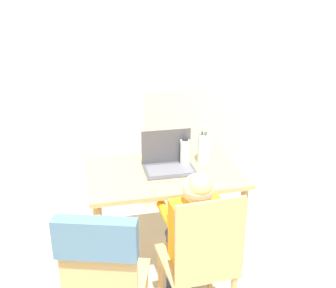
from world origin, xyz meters
TOP-DOWN VIEW (x-y plane):
  - wall_back at (0.00, 2.23)m, footprint 6.40×0.05m
  - dining_table at (0.22, 1.40)m, footprint 1.05×0.71m
  - chair_occupied at (0.28, 0.72)m, footprint 0.42×0.42m
  - chair_spare at (-0.27, 0.60)m, footprint 0.51×0.53m
  - person_seated at (0.28, 0.84)m, footprint 0.32×0.43m
  - laptop at (0.26, 1.44)m, footprint 0.36×0.26m
  - flower_vase at (0.53, 1.47)m, footprint 0.09×0.09m
  - water_bottle at (0.39, 1.46)m, footprint 0.07×0.07m
  - cardboard_panel at (0.64, 2.08)m, footprint 0.88×0.18m

SIDE VIEW (x-z plane):
  - chair_occupied at x=0.28m, z-range 0.01..0.95m
  - cardboard_panel at x=0.64m, z-range 0.00..1.17m
  - chair_spare at x=-0.27m, z-range 0.16..1.11m
  - person_seated at x=0.28m, z-range 0.13..1.14m
  - dining_table at x=0.22m, z-range 0.27..1.02m
  - laptop at x=0.26m, z-range 0.68..0.94m
  - water_bottle at x=0.39m, z-range 0.74..0.95m
  - flower_vase at x=0.53m, z-range 0.73..1.02m
  - wall_back at x=0.00m, z-range 0.00..2.50m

